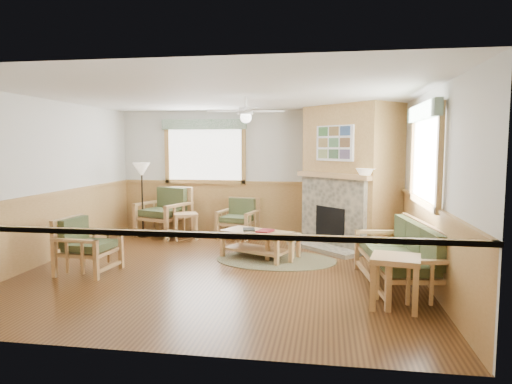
# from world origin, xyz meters

# --- Properties ---
(floor) EXTENTS (6.00, 6.00, 0.01)m
(floor) POSITION_xyz_m (0.00, 0.00, -0.01)
(floor) COLOR #4F2F16
(floor) RESTS_ON ground
(ceiling) EXTENTS (6.00, 6.00, 0.01)m
(ceiling) POSITION_xyz_m (0.00, 0.00, 2.70)
(ceiling) COLOR white
(ceiling) RESTS_ON floor
(wall_back) EXTENTS (6.00, 0.02, 2.70)m
(wall_back) POSITION_xyz_m (0.00, 3.00, 1.35)
(wall_back) COLOR silver
(wall_back) RESTS_ON floor
(wall_front) EXTENTS (6.00, 0.02, 2.70)m
(wall_front) POSITION_xyz_m (0.00, -3.00, 1.35)
(wall_front) COLOR silver
(wall_front) RESTS_ON floor
(wall_left) EXTENTS (0.02, 6.00, 2.70)m
(wall_left) POSITION_xyz_m (-3.00, 0.00, 1.35)
(wall_left) COLOR silver
(wall_left) RESTS_ON floor
(wall_right) EXTENTS (0.02, 6.00, 2.70)m
(wall_right) POSITION_xyz_m (3.00, 0.00, 1.35)
(wall_right) COLOR silver
(wall_right) RESTS_ON floor
(wainscot) EXTENTS (6.00, 6.00, 1.10)m
(wainscot) POSITION_xyz_m (0.00, 0.00, 0.55)
(wainscot) COLOR #B08448
(wainscot) RESTS_ON floor
(fireplace) EXTENTS (3.11, 3.11, 2.70)m
(fireplace) POSITION_xyz_m (2.05, 2.05, 1.35)
(fireplace) COLOR #B08448
(fireplace) RESTS_ON floor
(window_back) EXTENTS (1.90, 0.16, 1.50)m
(window_back) POSITION_xyz_m (-1.10, 2.96, 2.53)
(window_back) COLOR white
(window_back) RESTS_ON wall_back
(window_right) EXTENTS (0.16, 1.90, 1.50)m
(window_right) POSITION_xyz_m (2.96, -0.20, 2.53)
(window_right) COLOR white
(window_right) RESTS_ON wall_right
(ceiling_fan) EXTENTS (1.59, 1.59, 0.36)m
(ceiling_fan) POSITION_xyz_m (0.30, 0.30, 2.66)
(ceiling_fan) COLOR white
(ceiling_fan) RESTS_ON ceiling
(sofa) EXTENTS (2.02, 1.04, 0.89)m
(sofa) POSITION_xyz_m (2.55, -0.60, 0.45)
(sofa) COLOR tan
(sofa) RESTS_ON floor
(armchair_back_left) EXTENTS (1.17, 1.17, 1.03)m
(armchair_back_left) POSITION_xyz_m (-1.88, 2.40, 0.51)
(armchair_back_left) COLOR tan
(armchair_back_left) RESTS_ON floor
(armchair_back_right) EXTENTS (0.87, 0.87, 0.82)m
(armchair_back_right) POSITION_xyz_m (-0.26, 2.43, 0.41)
(armchair_back_right) COLOR tan
(armchair_back_right) RESTS_ON floor
(armchair_left) EXTENTS (0.81, 0.81, 0.85)m
(armchair_left) POSITION_xyz_m (-1.98, -0.57, 0.42)
(armchair_left) COLOR tan
(armchair_left) RESTS_ON floor
(coffee_table) EXTENTS (1.32, 1.03, 0.47)m
(coffee_table) POSITION_xyz_m (0.41, 0.72, 0.24)
(coffee_table) COLOR tan
(coffee_table) RESTS_ON floor
(end_table_chairs) EXTENTS (0.62, 0.61, 0.54)m
(end_table_chairs) POSITION_xyz_m (-1.31, 2.14, 0.27)
(end_table_chairs) COLOR tan
(end_table_chairs) RESTS_ON floor
(end_table_sofa) EXTENTS (0.65, 0.63, 0.62)m
(end_table_sofa) POSITION_xyz_m (2.41, -1.41, 0.31)
(end_table_sofa) COLOR tan
(end_table_sofa) RESTS_ON floor
(footstool) EXTENTS (0.60, 0.60, 0.43)m
(footstool) POSITION_xyz_m (0.87, 0.72, 0.22)
(footstool) COLOR tan
(footstool) RESTS_ON floor
(braided_rug) EXTENTS (2.50, 2.50, 0.01)m
(braided_rug) POSITION_xyz_m (0.76, 0.62, 0.01)
(braided_rug) COLOR brown
(braided_rug) RESTS_ON floor
(floor_lamp_left) EXTENTS (0.41, 0.41, 1.58)m
(floor_lamp_left) POSITION_xyz_m (-2.29, 2.24, 0.79)
(floor_lamp_left) COLOR black
(floor_lamp_left) RESTS_ON floor
(floor_lamp_right) EXTENTS (0.44, 0.44, 1.55)m
(floor_lamp_right) POSITION_xyz_m (2.26, 1.23, 0.77)
(floor_lamp_right) COLOR black
(floor_lamp_right) RESTS_ON floor
(book_red) EXTENTS (0.30, 0.35, 0.03)m
(book_red) POSITION_xyz_m (0.56, 0.67, 0.50)
(book_red) COLOR maroon
(book_red) RESTS_ON coffee_table
(book_dark) EXTENTS (0.25, 0.31, 0.03)m
(book_dark) POSITION_xyz_m (0.26, 0.79, 0.50)
(book_dark) COLOR black
(book_dark) RESTS_ON coffee_table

